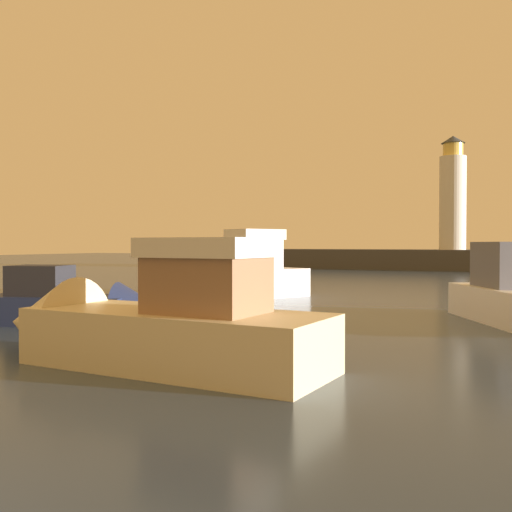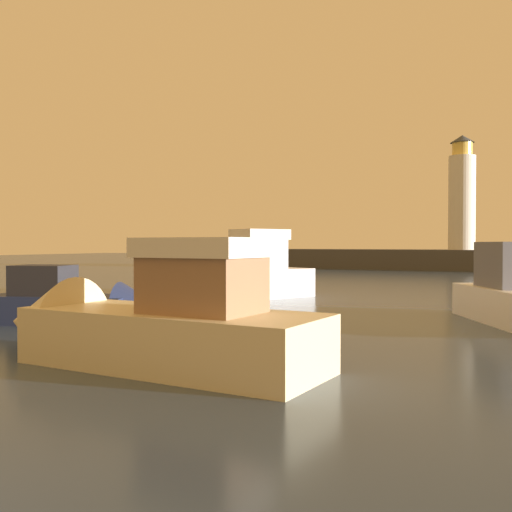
% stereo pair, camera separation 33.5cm
% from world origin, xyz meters
% --- Properties ---
extents(ground_plane, '(220.00, 220.00, 0.00)m').
position_xyz_m(ground_plane, '(0.00, 31.77, 0.00)').
color(ground_plane, '#2D3D51').
extents(breakwater, '(65.58, 5.74, 2.14)m').
position_xyz_m(breakwater, '(0.00, 63.55, 1.07)').
color(breakwater, '#423F3D').
rests_on(breakwater, ground_plane).
extents(lighthouse, '(2.73, 2.73, 11.96)m').
position_xyz_m(lighthouse, '(-0.10, 63.55, 7.81)').
color(lighthouse, silver).
rests_on(lighthouse, breakwater).
extents(motorboat_1, '(9.01, 3.27, 3.44)m').
position_xyz_m(motorboat_1, '(-1.92, 9.48, 0.90)').
color(motorboat_1, beige).
rests_on(motorboat_1, ground_plane).
extents(motorboat_2, '(6.24, 8.99, 3.84)m').
position_xyz_m(motorboat_2, '(-6.92, 24.38, 1.11)').
color(motorboat_2, white).
rests_on(motorboat_2, ground_plane).
extents(motorboat_3, '(6.74, 3.46, 2.43)m').
position_xyz_m(motorboat_3, '(-7.41, 14.24, 0.67)').
color(motorboat_3, '#1E284C').
rests_on(motorboat_3, ground_plane).
extents(mooring_buoy, '(1.06, 1.06, 1.06)m').
position_xyz_m(mooring_buoy, '(-3.56, 16.63, 0.53)').
color(mooring_buoy, red).
rests_on(mooring_buoy, ground_plane).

